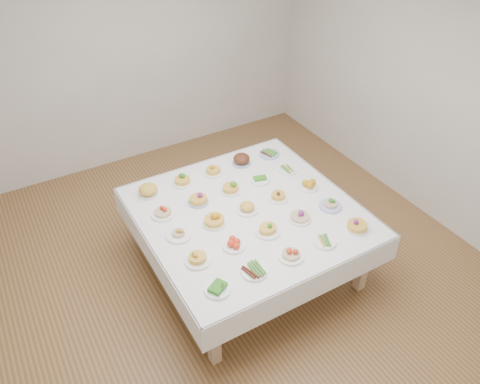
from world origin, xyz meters
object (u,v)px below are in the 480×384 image
dish_12 (247,207)px  dish_0 (218,287)px  dish_24 (269,153)px  display_table (248,217)px

dish_12 → dish_0: bearing=-134.2°
dish_12 → dish_24: (0.73, 0.72, -0.03)m
dish_0 → dish_24: bearing=45.4°
display_table → dish_24: (0.72, 0.73, 0.09)m
display_table → dish_0: dish_0 is taller
dish_0 → dish_24: size_ratio=0.92×
dish_12 → dish_24: dish_12 is taller
dish_0 → dish_12: bearing=45.8°
dish_0 → display_table: bearing=45.4°
dish_12 → dish_24: 1.03m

